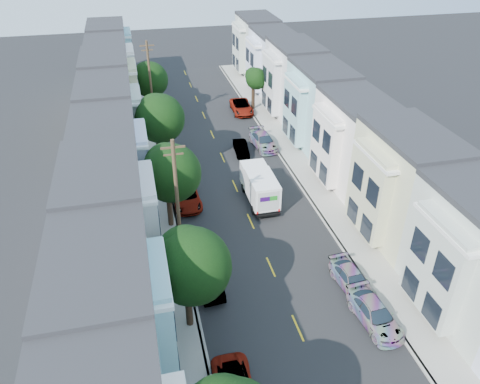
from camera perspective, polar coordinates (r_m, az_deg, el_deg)
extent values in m
plane|color=black|center=(35.11, 3.77, -9.12)|extent=(160.00, 160.00, 0.00)
cube|color=black|center=(47.06, -1.42, 2.57)|extent=(12.00, 70.00, 0.02)
cube|color=gray|center=(46.35, -8.76, 1.78)|extent=(0.30, 70.00, 0.15)
cube|color=gray|center=(48.47, 5.60, 3.43)|extent=(0.30, 70.00, 0.15)
cube|color=gray|center=(46.30, -10.36, 1.58)|extent=(2.60, 70.00, 0.15)
cube|color=gray|center=(48.87, 7.05, 3.59)|extent=(2.60, 70.00, 0.15)
cube|color=gold|center=(47.07, -1.42, 2.56)|extent=(0.12, 70.00, 0.01)
cube|color=white|center=(46.42, -15.01, 0.93)|extent=(5.00, 70.00, 8.50)
cube|color=white|center=(50.25, 11.14, 3.94)|extent=(5.00, 70.00, 8.50)
cylinder|color=black|center=(30.05, -6.26, -13.75)|extent=(0.44, 0.44, 3.18)
sphere|color=#133A0E|center=(27.87, -6.03, -8.99)|extent=(4.70, 4.70, 4.70)
cylinder|color=black|center=(38.63, -8.55, -2.06)|extent=(0.44, 0.44, 3.34)
sphere|color=#133A0E|center=(36.93, -8.49, 2.28)|extent=(4.70, 4.70, 4.70)
cylinder|color=black|center=(46.75, -9.81, 4.65)|extent=(0.44, 0.44, 4.01)
sphere|color=#133A0E|center=(45.25, -9.85, 8.81)|extent=(4.70, 4.70, 4.70)
cylinder|color=black|center=(59.80, -10.96, 10.35)|extent=(0.44, 0.44, 3.40)
sphere|color=#133A0E|center=(58.75, -10.98, 13.29)|extent=(4.29, 4.29, 4.29)
cylinder|color=black|center=(61.54, 1.61, 11.39)|extent=(0.44, 0.44, 3.12)
sphere|color=#133A0E|center=(60.79, 1.93, 13.63)|extent=(2.73, 2.73, 2.73)
cylinder|color=#42301E|center=(32.69, -7.58, -1.84)|extent=(0.26, 0.26, 10.00)
cube|color=#42301E|center=(30.41, -8.18, 5.40)|extent=(1.60, 0.12, 0.12)
cylinder|color=#42301E|center=(56.23, -10.80, 12.58)|extent=(0.26, 0.26, 10.00)
cube|color=#42301E|center=(54.94, -11.30, 17.10)|extent=(1.60, 0.12, 0.12)
cube|color=white|center=(40.73, 2.73, 0.36)|extent=(2.26, 4.04, 2.21)
cube|color=white|center=(43.23, 1.67, 2.25)|extent=(2.26, 1.88, 2.03)
cube|color=black|center=(42.06, 2.38, -0.47)|extent=(2.08, 5.81, 0.23)
cube|color=#2D0A51|center=(38.86, 3.08, -0.87)|extent=(0.85, 0.04, 0.41)
cube|color=#198C1E|center=(39.05, 4.14, -0.74)|extent=(0.66, 0.04, 0.41)
cylinder|color=black|center=(40.31, 1.72, -2.23)|extent=(0.26, 0.85, 0.85)
cylinder|color=black|center=(40.80, 4.48, -1.85)|extent=(0.26, 0.85, 0.85)
cylinder|color=black|center=(43.40, 0.44, 0.49)|extent=(0.26, 0.85, 0.85)
cylinder|color=black|center=(43.86, 3.02, 0.81)|extent=(0.26, 0.85, 0.85)
imported|color=black|center=(50.25, 0.13, 5.36)|extent=(1.55, 3.77, 1.23)
imported|color=#939495|center=(33.09, -4.00, -10.51)|extent=(1.88, 4.45, 1.44)
imported|color=black|center=(41.85, -6.58, -0.57)|extent=(2.41, 5.15, 1.43)
imported|color=#505B60|center=(31.86, 16.12, -14.13)|extent=(2.35, 4.78, 1.39)
imported|color=silver|center=(33.96, 13.52, -10.37)|extent=(2.21, 4.48, 1.30)
imported|color=black|center=(51.65, 2.87, 6.24)|extent=(2.48, 5.09, 1.48)
imported|color=black|center=(60.86, 0.18, 10.33)|extent=(2.68, 5.40, 1.47)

